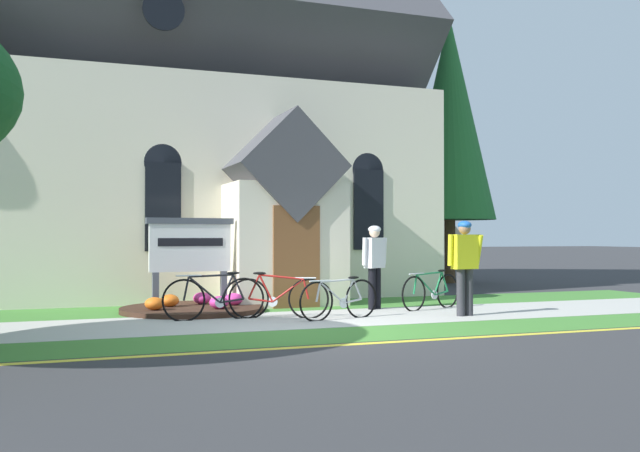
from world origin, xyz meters
The scene contains 16 objects.
ground centered at (0.00, 4.00, 0.00)m, with size 140.00×140.00×0.00m, color #333335.
sidewalk_slab centered at (-1.51, 1.50, 0.01)m, with size 32.00×2.60×0.01m, color #B7B5AD.
grass_verge centered at (-1.51, -0.57, 0.00)m, with size 32.00×1.55×0.01m, color #427F33.
church_lawn centered at (-1.51, 3.94, 0.00)m, with size 24.00×2.28×0.01m, color #427F33.
curb_paint_stripe centered at (-1.51, -1.50, 0.00)m, with size 28.00×0.16×0.01m, color yellow.
church_building centered at (-1.99, 9.63, 4.93)m, with size 14.26×11.62×13.59m.
church_sign centered at (-1.18, 3.69, 1.21)m, with size 1.74×0.21×1.83m.
flower_bed centered at (-1.17, 3.44, 0.08)m, with size 2.77×2.77×0.34m.
bicycle_blue centered at (0.06, 1.82, 0.38)m, with size 1.69×0.72×0.85m.
bicycle_silver centered at (3.42, 2.26, 0.37)m, with size 1.67×0.70×0.81m.
bicycle_white centered at (1.03, 1.28, 0.37)m, with size 1.66×0.47×0.77m.
bicycle_black centered at (-1.07, 1.95, 0.39)m, with size 1.81×0.08×0.86m.
cyclist_in_red_jersey centered at (3.37, 0.94, 1.04)m, with size 0.68×0.31×1.76m.
cyclist_in_green_jersey centered at (2.33, 2.63, 0.99)m, with size 0.62×0.41×1.68m.
roadside_conifer centered at (8.00, 9.24, 5.22)m, with size 2.86×2.86×8.48m.
distant_hill centered at (14.13, 84.26, 0.00)m, with size 77.53×45.45×21.10m, color #847A5B.
Camera 1 is at (-3.78, -10.54, 1.48)m, focal length 40.51 mm.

